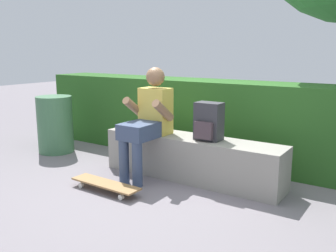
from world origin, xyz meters
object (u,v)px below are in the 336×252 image
object	(u,v)px
person_skater	(148,119)
skateboard_near_person	(105,184)
backpack_on_bench	(208,122)
bench_main	(191,158)
trash_bin	(55,124)

from	to	relation	value
person_skater	skateboard_near_person	bearing A→B (deg)	-98.63
person_skater	backpack_on_bench	distance (m)	0.68
bench_main	backpack_on_bench	size ratio (longest dim) A/B	5.20
trash_bin	person_skater	bearing A→B (deg)	-4.14
skateboard_near_person	trash_bin	xyz separation A→B (m)	(-1.62, 0.73, 0.32)
skateboard_near_person	backpack_on_bench	world-z (taller)	backpack_on_bench
person_skater	backpack_on_bench	xyz separation A→B (m)	(0.64, 0.20, -0.00)
person_skater	skateboard_near_person	world-z (taller)	person_skater
person_skater	trash_bin	bearing A→B (deg)	175.86
backpack_on_bench	trash_bin	size ratio (longest dim) A/B	0.51
bench_main	trash_bin	bearing A→B (deg)	-177.66
person_skater	backpack_on_bench	world-z (taller)	person_skater
bench_main	trash_bin	size ratio (longest dim) A/B	2.64
person_skater	trash_bin	distance (m)	1.74
person_skater	backpack_on_bench	bearing A→B (deg)	17.43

